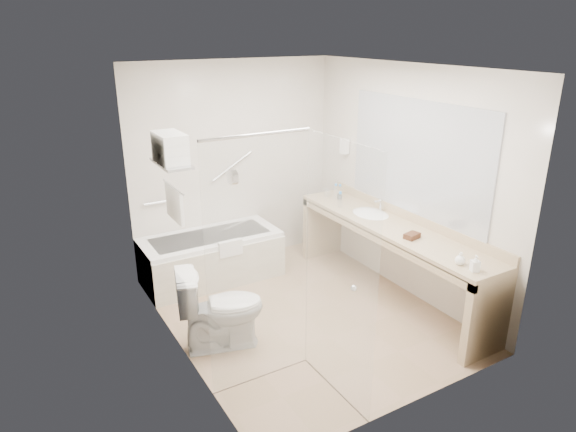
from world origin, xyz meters
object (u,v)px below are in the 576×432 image
vanity_counter (391,243)px  toilet (221,309)px  bathtub (212,257)px  water_bottle_left (340,200)px  amenity_basket (412,236)px

vanity_counter → toilet: bearing=178.4°
bathtub → toilet: 1.41m
water_bottle_left → vanity_counter: bearing=-79.5°
vanity_counter → amenity_basket: vanity_counter is taller
bathtub → water_bottle_left: 1.66m
vanity_counter → amenity_basket: bearing=-101.3°
toilet → amenity_basket: amenity_basket is taller
amenity_basket → water_bottle_left: (-0.06, 1.14, 0.06)m
vanity_counter → amenity_basket: (-0.08, -0.38, 0.24)m
toilet → vanity_counter: bearing=-76.2°
vanity_counter → toilet: 1.99m
toilet → amenity_basket: size_ratio=5.02×
vanity_counter → toilet: size_ratio=3.40×
toilet → bathtub: bearing=-3.2°
toilet → amenity_basket: (1.90, -0.44, 0.49)m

